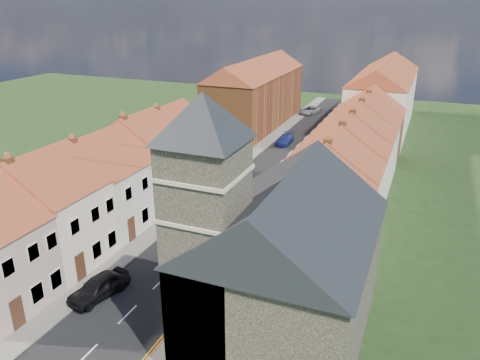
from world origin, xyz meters
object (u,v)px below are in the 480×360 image
(lamppost, at_px, (200,167))
(pedestrian_right, at_px, (285,208))
(car_far, at_px, (285,139))
(church, at_px, (275,253))
(car_near, at_px, (99,287))
(car_distant, at_px, (309,110))

(lamppost, relative_size, pedestrian_right, 3.50)
(pedestrian_right, bearing_deg, car_far, -80.78)
(church, height_order, pedestrian_right, church)
(church, bearing_deg, car_near, -178.32)
(car_near, xyz_separation_m, car_far, (1.04, 38.76, -0.12))
(car_distant, bearing_deg, church, -60.51)
(lamppost, height_order, pedestrian_right, lamppost)
(car_far, relative_size, car_distant, 0.92)
(pedestrian_right, bearing_deg, car_near, 55.95)
(car_far, bearing_deg, church, -74.70)
(car_near, bearing_deg, lamppost, 106.25)
(car_near, distance_m, pedestrian_right, 18.32)
(church, xyz_separation_m, lamppost, (-13.17, 16.68, -2.34))
(car_far, distance_m, pedestrian_right, 23.35)
(lamppost, relative_size, car_near, 1.34)
(lamppost, relative_size, car_distant, 1.25)
(church, xyz_separation_m, car_near, (-12.26, -0.36, -5.12))
(lamppost, bearing_deg, pedestrian_right, -3.62)
(car_distant, bearing_deg, pedestrian_right, -61.46)
(church, xyz_separation_m, car_distant, (-12.56, 57.00, -5.21))
(car_distant, bearing_deg, lamppost, -73.80)
(church, bearing_deg, car_distant, 102.43)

